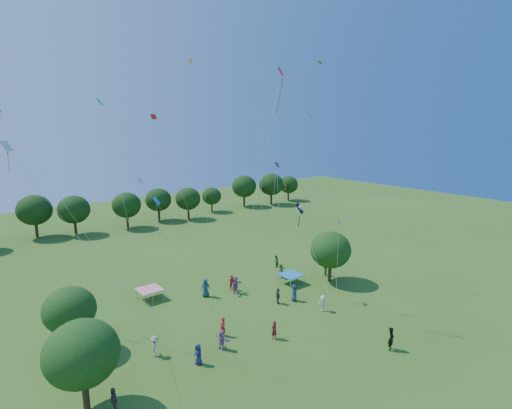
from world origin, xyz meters
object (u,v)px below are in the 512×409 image
(near_tree_east, at_px, (331,250))
(pirate_kite, at_px, (300,210))
(tent_red_stripe, at_px, (150,289))
(man_in_black, at_px, (391,339))
(near_tree_west, at_px, (82,354))
(tent_blue, at_px, (291,275))
(red_high_kite, at_px, (273,112))
(near_tree_north, at_px, (69,310))

(near_tree_east, height_order, pirate_kite, pirate_kite)
(tent_red_stripe, distance_m, man_in_black, 23.02)
(near_tree_west, xyz_separation_m, man_in_black, (20.52, -7.77, -2.91))
(tent_blue, bearing_deg, near_tree_west, -164.29)
(near_tree_west, height_order, red_high_kite, red_high_kite)
(pirate_kite, height_order, red_high_kite, red_high_kite)
(near_tree_east, distance_m, man_in_black, 14.12)
(near_tree_north, height_order, man_in_black, near_tree_north)
(near_tree_west, height_order, pirate_kite, pirate_kite)
(tent_blue, relative_size, man_in_black, 1.18)
(near_tree_west, xyz_separation_m, near_tree_north, (1.09, 7.39, -0.40))
(pirate_kite, bearing_deg, tent_blue, 60.07)
(tent_red_stripe, relative_size, red_high_kite, 0.11)
(near_tree_west, relative_size, pirate_kite, 0.70)
(near_tree_north, relative_size, pirate_kite, 0.63)
(tent_blue, height_order, red_high_kite, red_high_kite)
(near_tree_east, relative_size, tent_red_stripe, 2.60)
(near_tree_east, distance_m, tent_red_stripe, 19.55)
(near_tree_north, distance_m, red_high_kite, 22.29)
(near_tree_north, distance_m, tent_blue, 22.49)
(pirate_kite, bearing_deg, tent_red_stripe, 143.99)
(near_tree_west, relative_size, man_in_black, 3.14)
(near_tree_north, distance_m, near_tree_east, 26.29)
(near_tree_east, xyz_separation_m, tent_blue, (-3.77, 2.24, -2.66))
(near_tree_west, distance_m, tent_blue, 24.51)
(near_tree_north, bearing_deg, near_tree_east, -6.64)
(near_tree_north, relative_size, near_tree_east, 0.91)
(man_in_black, bearing_deg, near_tree_north, 113.83)
(near_tree_west, bearing_deg, near_tree_east, 9.08)
(man_in_black, distance_m, pirate_kite, 14.11)
(near_tree_west, height_order, near_tree_north, near_tree_west)
(near_tree_north, bearing_deg, red_high_kite, -17.33)
(red_high_kite, bearing_deg, man_in_black, -71.05)
(pirate_kite, bearing_deg, red_high_kite, -164.83)
(man_in_black, bearing_deg, near_tree_east, 32.92)
(red_high_kite, bearing_deg, near_tree_west, -171.92)
(man_in_black, height_order, pirate_kite, pirate_kite)
(near_tree_east, distance_m, pirate_kite, 7.65)
(near_tree_west, distance_m, tent_red_stripe, 16.05)
(tent_blue, height_order, man_in_black, man_in_black)
(near_tree_east, xyz_separation_m, pirate_kite, (-5.43, -0.64, 5.35))
(tent_red_stripe, relative_size, man_in_black, 1.18)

